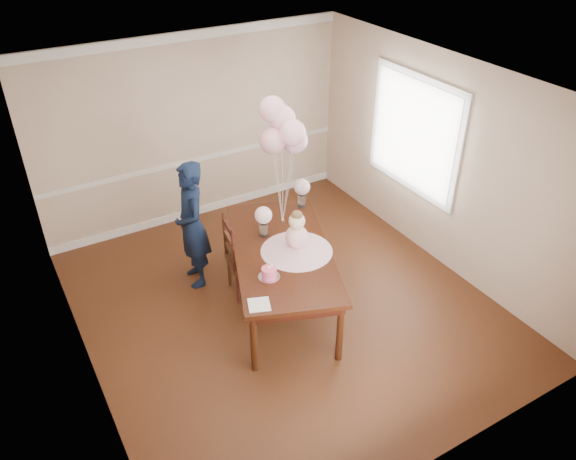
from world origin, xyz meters
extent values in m
cube|color=#361A0D|center=(0.00, 0.00, 0.00)|extent=(4.50, 5.00, 0.00)
cube|color=white|center=(0.00, 0.00, 2.70)|extent=(4.50, 5.00, 0.02)
cube|color=tan|center=(0.00, 2.50, 1.35)|extent=(4.50, 0.02, 2.70)
cube|color=tan|center=(0.00, -2.50, 1.35)|extent=(4.50, 0.02, 2.70)
cube|color=tan|center=(-2.25, 0.00, 1.35)|extent=(0.02, 5.00, 2.70)
cube|color=tan|center=(2.25, 0.00, 1.35)|extent=(0.02, 5.00, 2.70)
cube|color=silver|center=(0.00, 2.49, 0.90)|extent=(4.50, 0.02, 0.07)
cube|color=silver|center=(0.00, 2.49, 2.63)|extent=(4.50, 0.02, 0.12)
cube|color=white|center=(0.00, 2.49, 0.06)|extent=(4.50, 0.02, 0.12)
cube|color=silver|center=(2.23, 0.50, 1.55)|extent=(0.02, 1.66, 1.56)
cube|color=silver|center=(2.21, 0.50, 1.55)|extent=(0.01, 1.50, 1.40)
cube|color=black|center=(-0.02, 0.03, 0.78)|extent=(1.75, 2.38, 0.05)
cube|color=black|center=(-0.02, 0.03, 0.70)|extent=(1.61, 2.24, 0.11)
cylinder|color=black|center=(-0.78, -0.74, 0.37)|extent=(0.10, 0.10, 0.75)
cylinder|color=black|center=(0.06, -1.05, 0.37)|extent=(0.10, 0.10, 0.75)
cylinder|color=black|center=(-0.09, 1.11, 0.37)|extent=(0.10, 0.10, 0.75)
cylinder|color=black|center=(0.75, 0.79, 0.37)|extent=(0.10, 0.10, 0.75)
cone|color=#DEA3B6|center=(0.12, -0.08, 0.86)|extent=(1.05, 1.05, 0.11)
sphere|color=#FFA1D1|center=(0.12, -0.08, 1.00)|extent=(0.26, 0.26, 0.26)
sphere|color=#FFD7AF|center=(0.12, -0.08, 1.20)|extent=(0.18, 0.18, 0.18)
sphere|color=brown|center=(0.12, -0.08, 1.26)|extent=(0.13, 0.13, 0.13)
cylinder|color=silver|center=(-0.39, -0.35, 0.81)|extent=(0.30, 0.30, 0.01)
cylinder|color=#F74E7A|center=(-0.39, -0.35, 0.87)|extent=(0.21, 0.21, 0.11)
sphere|color=white|center=(-0.39, -0.35, 0.94)|extent=(0.03, 0.03, 0.03)
sphere|color=white|center=(-0.35, -0.34, 0.94)|extent=(0.03, 0.03, 0.03)
cylinder|color=white|center=(-0.05, 0.38, 0.89)|extent=(0.14, 0.14, 0.17)
sphere|color=#FCD3DA|center=(-0.05, 0.38, 1.08)|extent=(0.20, 0.20, 0.20)
cylinder|color=white|center=(0.68, 0.74, 0.89)|extent=(0.14, 0.14, 0.17)
sphere|color=beige|center=(0.68, 0.74, 1.08)|extent=(0.20, 0.20, 0.20)
cube|color=white|center=(-0.69, -0.70, 0.81)|extent=(0.28, 0.28, 0.01)
cylinder|color=silver|center=(0.29, 0.54, 0.81)|extent=(0.06, 0.06, 0.02)
sphere|color=#D999A9|center=(0.19, 0.58, 1.87)|extent=(0.30, 0.30, 0.30)
sphere|color=#FFB4D8|center=(0.37, 0.45, 1.98)|extent=(0.30, 0.30, 0.30)
sphere|color=#F3ACCB|center=(0.35, 0.63, 2.09)|extent=(0.30, 0.30, 0.30)
sphere|color=#F4ADC7|center=(0.26, 0.69, 2.20)|extent=(0.30, 0.30, 0.30)
sphere|color=#F1ABCF|center=(0.47, 0.57, 1.82)|extent=(0.30, 0.30, 0.30)
cylinder|color=white|center=(0.24, 0.56, 1.26)|extent=(0.09, 0.04, 0.90)
cylinder|color=white|center=(0.33, 0.50, 1.32)|extent=(0.09, 0.09, 1.00)
cylinder|color=white|center=(0.32, 0.59, 1.37)|extent=(0.06, 0.09, 1.11)
cylinder|color=white|center=(0.27, 0.62, 1.42)|extent=(0.05, 0.13, 1.21)
cylinder|color=silver|center=(0.38, 0.55, 1.24)|extent=(0.17, 0.02, 0.83)
cube|color=#3D2210|center=(-0.25, 0.46, 0.47)|extent=(0.53, 0.53, 0.05)
cylinder|color=#39140F|center=(-0.46, 0.31, 0.22)|extent=(0.05, 0.05, 0.45)
cylinder|color=black|center=(-0.09, 0.25, 0.22)|extent=(0.05, 0.05, 0.45)
cylinder|color=#381D0F|center=(-0.40, 0.68, 0.22)|extent=(0.05, 0.05, 0.45)
cylinder|color=#3C1810|center=(-0.03, 0.62, 0.22)|extent=(0.05, 0.05, 0.45)
cylinder|color=#38140F|center=(-0.48, 0.31, 0.77)|extent=(0.05, 0.05, 0.59)
cylinder|color=#35160E|center=(-0.42, 0.68, 0.77)|extent=(0.05, 0.05, 0.59)
cube|color=#361D0E|center=(-0.45, 0.50, 0.65)|extent=(0.10, 0.42, 0.05)
cube|color=#3E2110|center=(-0.45, 0.50, 0.81)|extent=(0.10, 0.42, 0.05)
cube|color=black|center=(-0.45, 0.50, 0.98)|extent=(0.10, 0.42, 0.05)
imported|color=black|center=(-0.71, 0.99, 0.82)|extent=(0.47, 0.64, 1.64)
camera|label=1|loc=(-2.58, -4.51, 4.44)|focal=35.00mm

